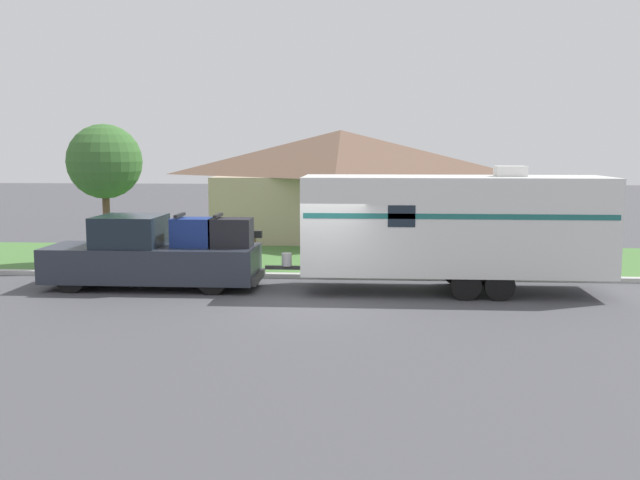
% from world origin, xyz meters
% --- Properties ---
extents(ground_plane, '(120.00, 120.00, 0.00)m').
position_xyz_m(ground_plane, '(0.00, 0.00, 0.00)').
color(ground_plane, '#47474C').
extents(curb_strip, '(80.00, 0.30, 0.14)m').
position_xyz_m(curb_strip, '(0.00, 3.75, 0.07)').
color(curb_strip, '#ADADA8').
rests_on(curb_strip, ground_plane).
extents(lawn_strip, '(80.00, 7.00, 0.03)m').
position_xyz_m(lawn_strip, '(0.00, 7.40, 0.01)').
color(lawn_strip, '#477538').
rests_on(lawn_strip, ground_plane).
extents(house_across_street, '(11.11, 7.43, 4.70)m').
position_xyz_m(house_across_street, '(0.05, 14.07, 2.44)').
color(house_across_street, tan).
rests_on(house_across_street, ground_plane).
extents(pickup_truck, '(6.03, 1.99, 2.10)m').
position_xyz_m(pickup_truck, '(-4.69, 2.00, 0.93)').
color(pickup_truck, black).
rests_on(pickup_truck, ground_plane).
extents(travel_trailer, '(9.25, 2.44, 3.44)m').
position_xyz_m(travel_trailer, '(3.63, 2.00, 1.85)').
color(travel_trailer, black).
rests_on(travel_trailer, ground_plane).
extents(mailbox, '(0.48, 0.20, 1.34)m').
position_xyz_m(mailbox, '(-2.26, 4.58, 1.03)').
color(mailbox, brown).
rests_on(mailbox, ground_plane).
extents(tree_in_yard, '(2.47, 2.47, 4.71)m').
position_xyz_m(tree_in_yard, '(-7.46, 5.79, 3.45)').
color(tree_in_yard, brown).
rests_on(tree_in_yard, ground_plane).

